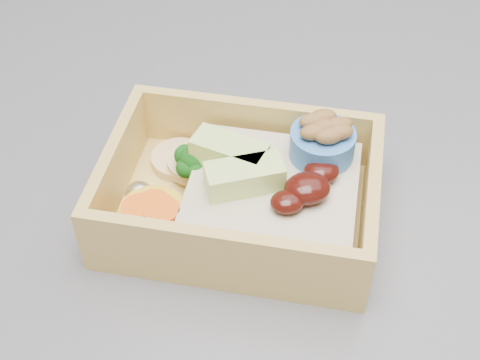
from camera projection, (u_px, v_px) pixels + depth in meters
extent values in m
cube|color=#D5B057|center=(240.00, 211.00, 0.41)|extent=(0.19, 0.17, 0.01)
cube|color=#D5B057|center=(256.00, 126.00, 0.43)|extent=(0.15, 0.07, 0.04)
cube|color=#D5B057|center=(221.00, 257.00, 0.36)|extent=(0.15, 0.07, 0.04)
cube|color=#D5B057|center=(370.00, 203.00, 0.38)|extent=(0.04, 0.10, 0.04)
cube|color=#D5B057|center=(116.00, 168.00, 0.40)|extent=(0.04, 0.10, 0.04)
cube|color=tan|center=(272.00, 198.00, 0.39)|extent=(0.12, 0.12, 0.02)
ellipsoid|color=black|center=(307.00, 188.00, 0.37)|extent=(0.03, 0.03, 0.01)
ellipsoid|color=black|center=(321.00, 172.00, 0.38)|extent=(0.03, 0.02, 0.01)
ellipsoid|color=black|center=(287.00, 202.00, 0.37)|extent=(0.02, 0.02, 0.01)
cube|color=#CBF07D|center=(244.00, 177.00, 0.38)|extent=(0.05, 0.02, 0.02)
cube|color=#CBF07D|center=(229.00, 153.00, 0.39)|extent=(0.05, 0.04, 0.02)
cylinder|color=#78A157|center=(195.00, 178.00, 0.41)|extent=(0.01, 0.01, 0.01)
sphere|color=#125012|center=(194.00, 160.00, 0.40)|extent=(0.02, 0.02, 0.02)
sphere|color=#125012|center=(206.00, 159.00, 0.41)|extent=(0.01, 0.01, 0.01)
sphere|color=#125012|center=(186.00, 156.00, 0.41)|extent=(0.01, 0.01, 0.01)
sphere|color=#125012|center=(196.00, 171.00, 0.40)|extent=(0.01, 0.01, 0.01)
sphere|color=#125012|center=(186.00, 168.00, 0.40)|extent=(0.01, 0.01, 0.01)
sphere|color=#125012|center=(197.00, 154.00, 0.41)|extent=(0.01, 0.01, 0.01)
cylinder|color=gold|center=(154.00, 219.00, 0.39)|extent=(0.04, 0.04, 0.02)
cylinder|color=orange|center=(153.00, 204.00, 0.38)|extent=(0.02, 0.02, 0.00)
cylinder|color=orange|center=(140.00, 208.00, 0.38)|extent=(0.02, 0.02, 0.00)
cylinder|color=orange|center=(162.00, 211.00, 0.37)|extent=(0.02, 0.02, 0.00)
cylinder|color=tan|center=(179.00, 160.00, 0.43)|extent=(0.04, 0.04, 0.01)
cylinder|color=tan|center=(195.00, 163.00, 0.42)|extent=(0.04, 0.04, 0.01)
ellipsoid|color=silver|center=(224.00, 153.00, 0.43)|extent=(0.02, 0.02, 0.02)
ellipsoid|color=silver|center=(139.00, 195.00, 0.40)|extent=(0.02, 0.02, 0.02)
cylinder|color=#3B76CC|center=(322.00, 144.00, 0.40)|extent=(0.04, 0.04, 0.02)
ellipsoid|color=brown|center=(324.00, 127.00, 0.39)|extent=(0.02, 0.02, 0.01)
ellipsoid|color=brown|center=(338.00, 125.00, 0.39)|extent=(0.02, 0.02, 0.01)
ellipsoid|color=brown|center=(313.00, 121.00, 0.39)|extent=(0.02, 0.02, 0.01)
ellipsoid|color=brown|center=(329.00, 136.00, 0.38)|extent=(0.02, 0.02, 0.01)
ellipsoid|color=brown|center=(314.00, 132.00, 0.38)|extent=(0.02, 0.02, 0.01)
ellipsoid|color=brown|center=(339.00, 132.00, 0.38)|extent=(0.02, 0.02, 0.01)
ellipsoid|color=brown|center=(323.00, 117.00, 0.39)|extent=(0.02, 0.02, 0.01)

